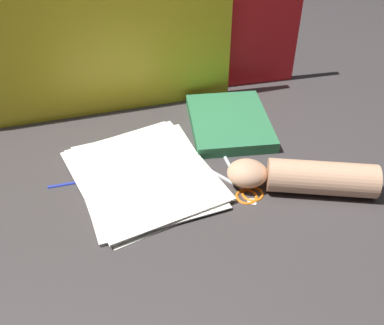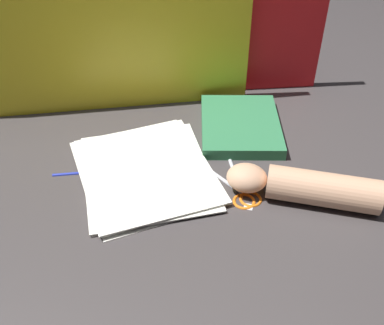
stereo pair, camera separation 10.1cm
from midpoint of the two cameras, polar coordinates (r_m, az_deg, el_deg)
ground_plane at (r=1.05m, az=-2.97°, el=-2.41°), size 6.00×6.00×0.00m
backdrop_panel_left at (r=1.23m, az=-16.70°, el=14.42°), size 0.82×0.13×0.43m
backdrop_panel_center at (r=1.33m, az=-0.77°, el=16.17°), size 0.57×0.13×0.36m
paper_stack at (r=1.07m, az=-8.83°, el=-1.71°), size 0.33×0.37×0.02m
book_closed at (r=1.22m, az=2.40°, el=5.05°), size 0.27×0.31×0.03m
scissors at (r=1.03m, az=3.57°, el=-3.18°), size 0.10×0.18×0.01m
hand_forearm at (r=1.02m, az=11.37°, el=-1.92°), size 0.33×0.23×0.08m
paper_scrap_near at (r=0.98m, az=0.33°, el=-5.89°), size 0.03×0.03×0.00m
paper_scrap_mid at (r=1.00m, az=4.76°, el=-5.07°), size 0.03×0.03×0.00m
pen at (r=1.09m, az=-16.85°, el=-2.41°), size 0.14×0.03×0.01m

